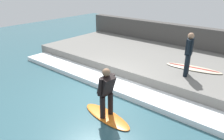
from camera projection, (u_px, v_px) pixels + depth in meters
ground_plane at (102, 94)px, 7.52m from camera, size 28.00×28.00×0.00m
concrete_ledge at (152, 61)px, 9.83m from camera, size 4.40×10.58×0.50m
back_wall at (176, 39)px, 11.38m from camera, size 0.50×11.11×1.53m
wave_foam_crest at (114, 84)px, 7.98m from camera, size 0.99×10.05×0.18m
surfboard_riding at (107, 116)px, 6.23m from camera, size 0.77×1.80×0.06m
surfer_riding at (106, 90)px, 5.91m from camera, size 0.54×0.44×1.44m
surfer_waiting_near at (189, 52)px, 7.42m from camera, size 0.50×0.28×1.52m
surfboard_waiting_near at (193, 68)px, 8.26m from camera, size 0.83×2.11×0.07m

